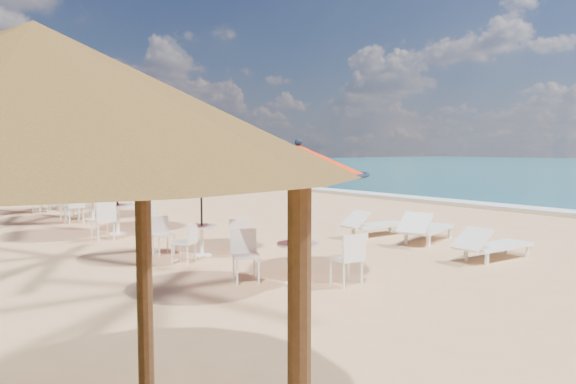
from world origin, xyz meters
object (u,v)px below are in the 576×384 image
at_px(lounger_far, 373,224).
at_px(station_0, 298,174).
at_px(lounger_near, 491,244).
at_px(palapa, 36,102).
at_px(station_4, 48,166).
at_px(station_1, 200,179).
at_px(lounger_mid, 425,228).
at_px(station_2, 117,157).
at_px(station_3, 89,157).

bearing_deg(lounger_far, station_0, -147.65).
bearing_deg(lounger_near, station_0, 172.26).
relative_size(station_0, palapa, 0.60).
distance_m(station_0, station_4, 13.65).
xyz_separation_m(station_0, station_4, (-0.44, 13.64, -0.23)).
bearing_deg(lounger_near, station_4, 110.51).
bearing_deg(palapa, station_0, 35.95).
bearing_deg(station_0, palapa, -144.05).
distance_m(station_1, lounger_mid, 5.47).
height_order(station_2, station_3, station_3).
xyz_separation_m(station_1, station_4, (-0.34, 10.50, -0.00)).
xyz_separation_m(station_2, palapa, (-4.34, -10.43, 0.54)).
bearing_deg(lounger_near, station_3, 113.46).
relative_size(station_0, lounger_far, 1.26).
relative_size(station_2, station_4, 1.20).
height_order(station_2, lounger_mid, station_2).
height_order(lounger_far, palapa, palapa).
distance_m(lounger_near, lounger_far, 3.59).
bearing_deg(station_0, station_1, 91.70).
height_order(station_3, lounger_near, station_3).
bearing_deg(station_3, station_0, -89.82).
distance_m(station_3, station_4, 3.24).
bearing_deg(station_2, lounger_mid, -46.32).
xyz_separation_m(lounger_near, palapa, (-9.07, -2.68, 2.21)).
relative_size(station_1, lounger_mid, 0.98).
distance_m(station_1, station_4, 10.51).
xyz_separation_m(station_1, station_2, (-0.31, 3.85, 0.40)).
height_order(station_2, palapa, palapa).
bearing_deg(lounger_mid, lounger_far, 82.26).
bearing_deg(station_3, station_4, 97.23).
bearing_deg(station_4, lounger_mid, -66.30).
height_order(lounger_near, lounger_far, lounger_near).
distance_m(station_2, station_4, 6.67).
xyz_separation_m(station_1, lounger_near, (4.42, -3.90, -1.27)).
distance_m(station_1, palapa, 8.11).
height_order(lounger_mid, lounger_far, lounger_mid).
relative_size(lounger_mid, palapa, 0.56).
bearing_deg(station_0, lounger_mid, 15.72).
height_order(station_0, station_3, station_3).
distance_m(station_3, palapa, 14.68).
xyz_separation_m(station_2, lounger_near, (4.73, -7.74, -1.67)).
bearing_deg(station_4, lounger_far, -64.78).
height_order(station_3, lounger_mid, station_3).
bearing_deg(lounger_far, lounger_near, -94.08).
relative_size(station_3, palapa, 0.68).
bearing_deg(station_1, lounger_near, -41.37).
height_order(station_3, palapa, palapa).
xyz_separation_m(station_3, station_4, (-0.40, 3.19, -0.36)).
bearing_deg(station_2, station_4, 90.30).
relative_size(station_1, station_4, 1.00).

